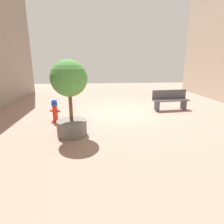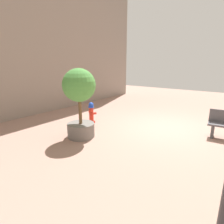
% 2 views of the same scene
% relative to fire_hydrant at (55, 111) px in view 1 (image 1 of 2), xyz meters
% --- Properties ---
extents(ground_plane, '(23.40, 23.40, 0.00)m').
position_rel_fire_hydrant_xyz_m(ground_plane, '(-2.82, -1.29, -0.44)').
color(ground_plane, '#9E7A6B').
extents(fire_hydrant, '(0.41, 0.38, 0.89)m').
position_rel_fire_hydrant_xyz_m(fire_hydrant, '(0.00, 0.00, 0.00)').
color(fire_hydrant, red).
rests_on(fire_hydrant, ground_plane).
extents(bench_near, '(1.77, 0.61, 0.95)m').
position_rel_fire_hydrant_xyz_m(bench_near, '(-5.12, -1.41, 0.06)').
color(bench_near, '#4C4C51').
rests_on(bench_near, ground_plane).
extents(planter_tree, '(1.08, 1.08, 2.32)m').
position_rel_fire_hydrant_xyz_m(planter_tree, '(-0.79, 1.39, 0.96)').
color(planter_tree, slate).
rests_on(planter_tree, ground_plane).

